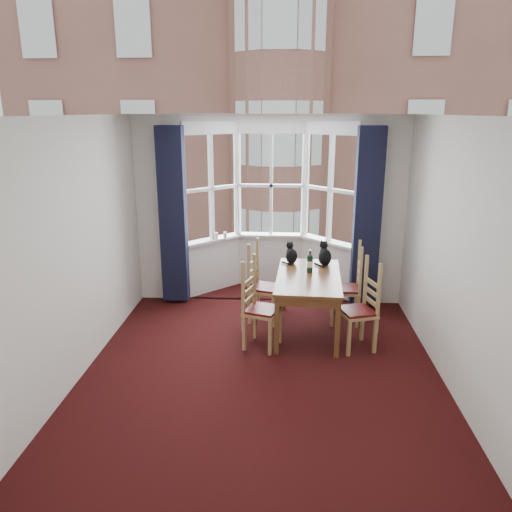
# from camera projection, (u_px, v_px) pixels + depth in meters

# --- Properties ---
(floor) EXTENTS (4.50, 4.50, 0.00)m
(floor) POSITION_uv_depth(u_px,v_px,m) (262.00, 370.00, 5.68)
(floor) COLOR black
(floor) RESTS_ON ground
(ceiling) EXTENTS (4.50, 4.50, 0.00)m
(ceiling) POSITION_uv_depth(u_px,v_px,m) (263.00, 115.00, 4.90)
(ceiling) COLOR white
(ceiling) RESTS_ON floor
(wall_left) EXTENTS (0.00, 4.50, 4.50)m
(wall_left) POSITION_uv_depth(u_px,v_px,m) (78.00, 249.00, 5.41)
(wall_left) COLOR silver
(wall_left) RESTS_ON floor
(wall_right) EXTENTS (0.00, 4.50, 4.50)m
(wall_right) POSITION_uv_depth(u_px,v_px,m) (454.00, 255.00, 5.17)
(wall_right) COLOR silver
(wall_right) RESTS_ON floor
(wall_near) EXTENTS (4.00, 0.00, 4.00)m
(wall_near) POSITION_uv_depth(u_px,v_px,m) (245.00, 349.00, 3.13)
(wall_near) COLOR silver
(wall_near) RESTS_ON floor
(wall_back_pier_left) EXTENTS (0.70, 0.12, 2.80)m
(wall_back_pier_left) POSITION_uv_depth(u_px,v_px,m) (161.00, 210.00, 7.54)
(wall_back_pier_left) COLOR silver
(wall_back_pier_left) RESTS_ON floor
(wall_back_pier_right) EXTENTS (0.70, 0.12, 2.80)m
(wall_back_pier_right) POSITION_uv_depth(u_px,v_px,m) (381.00, 213.00, 7.35)
(wall_back_pier_right) COLOR silver
(wall_back_pier_right) RESTS_ON floor
(bay_window) EXTENTS (2.76, 0.94, 2.80)m
(bay_window) POSITION_uv_depth(u_px,v_px,m) (270.00, 205.00, 7.93)
(bay_window) COLOR white
(bay_window) RESTS_ON floor
(curtain_left) EXTENTS (0.38, 0.22, 2.60)m
(curtain_left) POSITION_uv_depth(u_px,v_px,m) (173.00, 216.00, 7.37)
(curtain_left) COLOR black
(curtain_left) RESTS_ON floor
(curtain_right) EXTENTS (0.38, 0.22, 2.60)m
(curtain_right) POSITION_uv_depth(u_px,v_px,m) (367.00, 218.00, 7.21)
(curtain_right) COLOR black
(curtain_right) RESTS_ON floor
(dining_table) EXTENTS (0.90, 1.57, 0.78)m
(dining_table) POSITION_uv_depth(u_px,v_px,m) (308.00, 282.00, 6.52)
(dining_table) COLOR brown
(dining_table) RESTS_ON floor
(chair_left_near) EXTENTS (0.51, 0.52, 0.92)m
(chair_left_near) POSITION_uv_depth(u_px,v_px,m) (256.00, 310.00, 6.16)
(chair_left_near) COLOR tan
(chair_left_near) RESTS_ON floor
(chair_left_far) EXTENTS (0.50, 0.51, 0.92)m
(chair_left_far) POSITION_uv_depth(u_px,v_px,m) (259.00, 288.00, 6.94)
(chair_left_far) COLOR tan
(chair_left_far) RESTS_ON floor
(chair_right_near) EXTENTS (0.51, 0.52, 0.92)m
(chair_right_near) POSITION_uv_depth(u_px,v_px,m) (364.00, 312.00, 6.11)
(chair_right_near) COLOR tan
(chair_right_near) RESTS_ON floor
(chair_right_far) EXTENTS (0.43, 0.45, 0.92)m
(chair_right_far) POSITION_uv_depth(u_px,v_px,m) (352.00, 290.00, 6.86)
(chair_right_far) COLOR tan
(chair_right_far) RESTS_ON floor
(cat_left) EXTENTS (0.23, 0.27, 0.32)m
(cat_left) POSITION_uv_depth(u_px,v_px,m) (291.00, 255.00, 7.00)
(cat_left) COLOR black
(cat_left) RESTS_ON dining_table
(cat_right) EXTENTS (0.22, 0.28, 0.35)m
(cat_right) POSITION_uv_depth(u_px,v_px,m) (325.00, 256.00, 6.91)
(cat_right) COLOR black
(cat_right) RESTS_ON dining_table
(wine_bottle) EXTENTS (0.08, 0.08, 0.31)m
(wine_bottle) POSITION_uv_depth(u_px,v_px,m) (310.00, 263.00, 6.59)
(wine_bottle) COLOR black
(wine_bottle) RESTS_ON dining_table
(candle_tall) EXTENTS (0.06, 0.06, 0.10)m
(candle_tall) POSITION_uv_depth(u_px,v_px,m) (216.00, 236.00, 7.97)
(candle_tall) COLOR white
(candle_tall) RESTS_ON bay_window
(candle_short) EXTENTS (0.06, 0.06, 0.11)m
(candle_short) POSITION_uv_depth(u_px,v_px,m) (225.00, 235.00, 7.98)
(candle_short) COLOR white
(candle_short) RESTS_ON bay_window
(street) EXTENTS (80.00, 80.00, 0.00)m
(street) POSITION_uv_depth(u_px,v_px,m) (282.00, 231.00, 38.27)
(street) COLOR #333335
(street) RESTS_ON ground
(tenement_building) EXTENTS (18.40, 7.80, 15.20)m
(tenement_building) POSITION_uv_depth(u_px,v_px,m) (280.00, 145.00, 18.66)
(tenement_building) COLOR #9C6350
(tenement_building) RESTS_ON street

